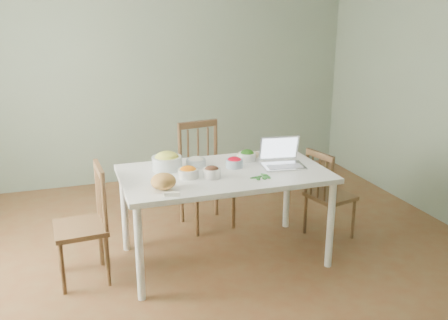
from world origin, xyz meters
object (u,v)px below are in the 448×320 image
object	(u,v)px
chair_left	(80,225)
bowl_squash	(167,161)
bread_boule	(163,181)
chair_right	(331,194)
dining_table	(224,216)
chair_far	(207,176)
laptop	(284,154)

from	to	relation	value
chair_left	bowl_squash	size ratio (longest dim) A/B	3.70
bread_boule	chair_right	bearing A→B (deg)	12.06
chair_right	dining_table	bearing A→B (deg)	81.43
chair_far	bowl_squash	distance (m)	0.78
dining_table	bowl_squash	xyz separation A→B (m)	(-0.44, 0.21, 0.48)
chair_far	chair_left	distance (m)	1.42
chair_right	bread_boule	world-z (taller)	bread_boule
laptop	bread_boule	bearing A→B (deg)	-161.07
dining_table	bread_boule	distance (m)	0.78
bowl_squash	chair_right	bearing A→B (deg)	-4.29
chair_right	bread_boule	bearing A→B (deg)	88.35
chair_left	chair_right	bearing A→B (deg)	88.43
dining_table	chair_left	distance (m)	1.19
dining_table	bread_boule	bearing A→B (deg)	-155.63
chair_far	chair_left	world-z (taller)	chair_far
dining_table	chair_far	size ratio (longest dim) A/B	1.64
chair_far	laptop	bearing A→B (deg)	-67.09
dining_table	chair_right	distance (m)	1.10
bowl_squash	laptop	distance (m)	1.00
dining_table	laptop	xyz separation A→B (m)	(0.53, -0.05, 0.52)
chair_far	chair_left	bearing A→B (deg)	-160.54
chair_left	bowl_squash	world-z (taller)	bowl_squash
dining_table	bowl_squash	size ratio (longest dim) A/B	6.70
dining_table	chair_far	bearing A→B (deg)	85.62
dining_table	bread_boule	xyz separation A→B (m)	(-0.57, -0.26, 0.46)
chair_right	laptop	distance (m)	0.77
dining_table	bowl_squash	world-z (taller)	bowl_squash
chair_far	chair_right	distance (m)	1.21
chair_far	bowl_squash	world-z (taller)	chair_far
bread_boule	laptop	size ratio (longest dim) A/B	0.55
chair_far	bread_boule	size ratio (longest dim) A/B	5.43
dining_table	chair_left	size ratio (longest dim) A/B	1.81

